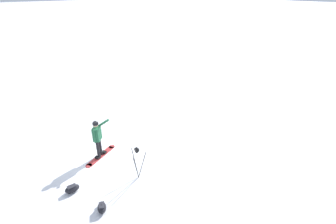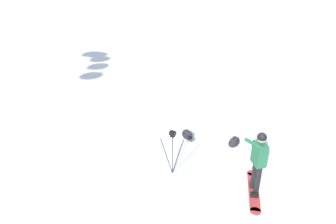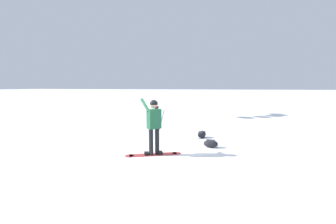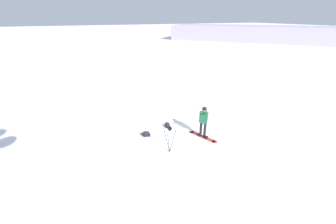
{
  "view_description": "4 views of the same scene",
  "coord_description": "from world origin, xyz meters",
  "px_view_note": "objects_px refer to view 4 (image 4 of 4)",
  "views": [
    {
      "loc": [
        -3.02,
        -8.6,
        6.68
      ],
      "look_at": [
        1.76,
        -2.74,
        2.82
      ],
      "focal_mm": 26.13,
      "sensor_mm": 36.0,
      "label": 1
    },
    {
      "loc": [
        7.16,
        1.99,
        5.87
      ],
      "look_at": [
        0.97,
        -2.13,
        2.04
      ],
      "focal_mm": 35.26,
      "sensor_mm": 36.0,
      "label": 2
    },
    {
      "loc": [
        -1.91,
        6.8,
        2.2
      ],
      "look_at": [
        0.13,
        -1.49,
        1.22
      ],
      "focal_mm": 23.96,
      "sensor_mm": 36.0,
      "label": 3
    },
    {
      "loc": [
        8.34,
        -5.53,
        6.03
      ],
      "look_at": [
        1.44,
        -2.5,
        2.51
      ],
      "focal_mm": 22.16,
      "sensor_mm": 36.0,
      "label": 4
    }
  ],
  "objects_px": {
    "gear_bag_large": "(146,134)",
    "camera_tripod": "(170,135)",
    "snowboarder": "(204,119)",
    "snowboard": "(203,136)",
    "gear_bag_small": "(168,125)"
  },
  "relations": [
    {
      "from": "snowboarder",
      "to": "snowboard",
      "type": "bearing_deg",
      "value": 20.9
    },
    {
      "from": "snowboarder",
      "to": "gear_bag_small",
      "type": "height_order",
      "value": "snowboarder"
    },
    {
      "from": "snowboard",
      "to": "camera_tripod",
      "type": "relative_size",
      "value": 1.21
    },
    {
      "from": "camera_tripod",
      "to": "gear_bag_small",
      "type": "relative_size",
      "value": 2.59
    },
    {
      "from": "gear_bag_large",
      "to": "camera_tripod",
      "type": "height_order",
      "value": "camera_tripod"
    },
    {
      "from": "snowboard",
      "to": "camera_tripod",
      "type": "xyz_separation_m",
      "value": [
        0.54,
        -2.22,
        0.96
      ]
    },
    {
      "from": "snowboard",
      "to": "camera_tripod",
      "type": "bearing_deg",
      "value": -76.25
    },
    {
      "from": "snowboarder",
      "to": "gear_bag_large",
      "type": "bearing_deg",
      "value": -114.31
    },
    {
      "from": "gear_bag_large",
      "to": "camera_tripod",
      "type": "distance_m",
      "value": 2.1
    },
    {
      "from": "snowboarder",
      "to": "gear_bag_small",
      "type": "distance_m",
      "value": 2.37
    },
    {
      "from": "camera_tripod",
      "to": "gear_bag_large",
      "type": "bearing_deg",
      "value": -162.08
    },
    {
      "from": "gear_bag_small",
      "to": "camera_tripod",
      "type": "bearing_deg",
      "value": -21.28
    },
    {
      "from": "snowboarder",
      "to": "snowboard",
      "type": "height_order",
      "value": "snowboarder"
    },
    {
      "from": "snowboarder",
      "to": "gear_bag_large",
      "type": "distance_m",
      "value": 3.23
    },
    {
      "from": "gear_bag_small",
      "to": "snowboarder",
      "type": "bearing_deg",
      "value": 37.54
    }
  ]
}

